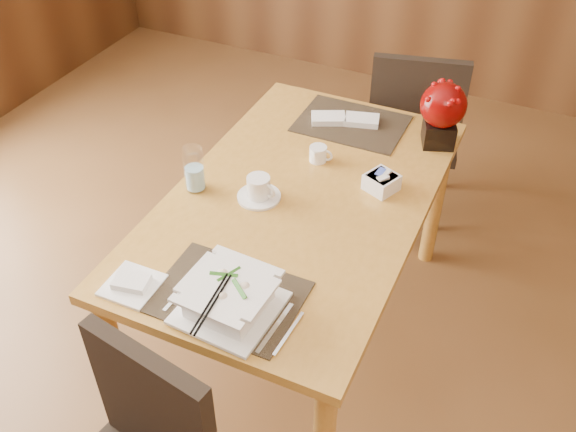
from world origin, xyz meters
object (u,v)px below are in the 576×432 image
at_px(bread_plate, 132,285).
at_px(far_chair, 413,128).
at_px(soup_setting, 229,298).
at_px(sugar_caddy, 381,182).
at_px(dining_table, 299,217).
at_px(creamer_jug, 318,154).
at_px(coffee_cup, 259,189).
at_px(berry_decor, 443,111).
at_px(water_glass, 194,169).

relative_size(bread_plate, far_chair, 0.17).
height_order(soup_setting, far_chair, far_chair).
bearing_deg(bread_plate, sugar_caddy, 55.55).
height_order(dining_table, creamer_jug, creamer_jug).
bearing_deg(soup_setting, coffee_cup, 110.99).
bearing_deg(bread_plate, creamer_jug, 73.15).
xyz_separation_m(sugar_caddy, berry_decor, (0.11, 0.39, 0.12)).
height_order(water_glass, berry_decor, berry_decor).
height_order(water_glass, sugar_caddy, water_glass).
xyz_separation_m(dining_table, coffee_cup, (-0.13, -0.07, 0.14)).
bearing_deg(far_chair, soup_setting, 71.65).
xyz_separation_m(soup_setting, coffee_cup, (-0.17, 0.53, -0.02)).
height_order(creamer_jug, sugar_caddy, same).
height_order(dining_table, sugar_caddy, sugar_caddy).
relative_size(dining_table, bread_plate, 9.19).
bearing_deg(creamer_jug, berry_decor, 39.29).
distance_m(soup_setting, sugar_caddy, 0.79).
height_order(dining_table, soup_setting, soup_setting).
relative_size(soup_setting, creamer_jug, 3.37).
distance_m(water_glass, bread_plate, 0.53).
distance_m(creamer_jug, berry_decor, 0.52).
bearing_deg(soup_setting, sugar_caddy, 77.15).
relative_size(soup_setting, sugar_caddy, 2.81).
relative_size(sugar_caddy, bread_plate, 0.65).
height_order(sugar_caddy, berry_decor, berry_decor).
bearing_deg(creamer_jug, water_glass, -133.17).
bearing_deg(creamer_jug, far_chair, 75.29).
xyz_separation_m(soup_setting, water_glass, (-0.40, 0.48, 0.03)).
bearing_deg(sugar_caddy, water_glass, -155.78).
bearing_deg(water_glass, bread_plate, -81.41).
distance_m(coffee_cup, creamer_jug, 0.33).
xyz_separation_m(creamer_jug, berry_decor, (0.40, 0.32, 0.12)).
bearing_deg(creamer_jug, sugar_caddy, -13.82).
relative_size(creamer_jug, far_chair, 0.09).
xyz_separation_m(dining_table, berry_decor, (0.37, 0.56, 0.25)).
distance_m(coffee_cup, bread_plate, 0.59).
height_order(water_glass, far_chair, far_chair).
relative_size(soup_setting, far_chair, 0.31).
xyz_separation_m(water_glass, berry_decor, (0.74, 0.67, 0.07)).
bearing_deg(coffee_cup, far_chair, 73.52).
height_order(soup_setting, berry_decor, berry_decor).
bearing_deg(coffee_cup, bread_plate, -105.76).
bearing_deg(berry_decor, water_glass, -137.74).
bearing_deg(dining_table, creamer_jug, 96.31).
height_order(bread_plate, far_chair, far_chair).
distance_m(dining_table, creamer_jug, 0.27).
height_order(dining_table, bread_plate, bread_plate).
distance_m(dining_table, water_glass, 0.43).
height_order(dining_table, coffee_cup, coffee_cup).
relative_size(dining_table, soup_setting, 5.05).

